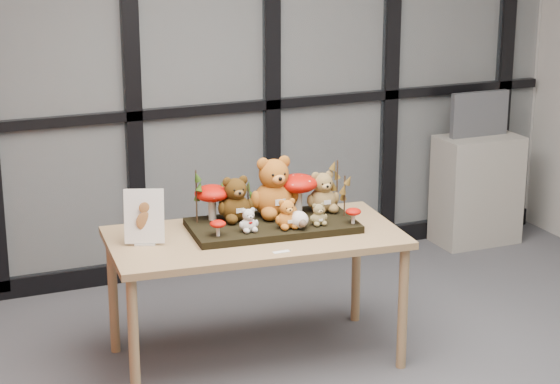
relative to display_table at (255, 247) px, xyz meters
name	(u,v)px	position (x,y,z in m)	size (l,w,h in m)	color
room_shell	(407,69)	(0.20, -1.12, 1.06)	(5.00, 5.00, 5.00)	#AAA7A1
glass_partition	(203,50)	(0.20, 1.35, 0.80)	(4.90, 0.06, 2.78)	#2D383F
display_table	(255,247)	(0.00, 0.00, 0.00)	(1.52, 0.86, 0.69)	#A17C57
diorama_tray	(273,226)	(0.11, 0.04, 0.09)	(0.84, 0.42, 0.04)	black
bear_pooh_yellow	(274,183)	(0.16, 0.15, 0.28)	(0.26, 0.24, 0.35)	#AB5C1B
bear_brown_medium	(235,196)	(-0.05, 0.15, 0.23)	(0.20, 0.18, 0.26)	#432A0C
bear_tan_back	(322,189)	(0.43, 0.12, 0.22)	(0.18, 0.17, 0.24)	olive
bear_small_yellow	(287,212)	(0.15, -0.07, 0.19)	(0.13, 0.11, 0.17)	orange
bear_white_bow	(248,219)	(-0.05, -0.04, 0.17)	(0.10, 0.09, 0.13)	silver
bear_beige_small	(318,213)	(0.31, -0.08, 0.17)	(0.10, 0.09, 0.13)	olive
plush_cream_hedgehog	(299,219)	(0.20, -0.09, 0.15)	(0.07, 0.07, 0.10)	white
mushroom_back_left	(212,201)	(-0.15, 0.20, 0.20)	(0.18, 0.18, 0.20)	#AC0D05
mushroom_back_right	(298,192)	(0.30, 0.14, 0.22)	(0.20, 0.20, 0.23)	#AC0D05
mushroom_front_left	(218,227)	(-0.21, -0.05, 0.15)	(0.08, 0.08, 0.09)	#AC0D05
mushroom_front_right	(353,215)	(0.48, -0.13, 0.15)	(0.08, 0.08, 0.09)	#AC0D05
sprig_green_far_left	(196,197)	(-0.24, 0.19, 0.24)	(0.05, 0.05, 0.28)	#1B3B0D
sprig_green_mid_left	(223,200)	(-0.09, 0.22, 0.20)	(0.05, 0.05, 0.19)	#1B3B0D
sprig_dry_far_right	(337,185)	(0.50, 0.10, 0.24)	(0.05, 0.05, 0.27)	brown
sprig_dry_mid_right	(345,196)	(0.50, -0.01, 0.21)	(0.05, 0.05, 0.22)	brown
sprig_green_centre	(248,199)	(0.05, 0.22, 0.19)	(0.05, 0.05, 0.16)	#1B3B0D
sign_holder	(144,220)	(-0.55, 0.07, 0.19)	(0.20, 0.11, 0.28)	silver
label_card	(281,252)	(0.02, -0.30, 0.07)	(0.08, 0.03, 0.00)	white
cabinet	(477,190)	(2.09, 1.15, -0.24)	(0.56, 0.33, 0.75)	gray
monitor	(480,114)	(2.09, 1.17, 0.28)	(0.43, 0.04, 0.30)	#4F5257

